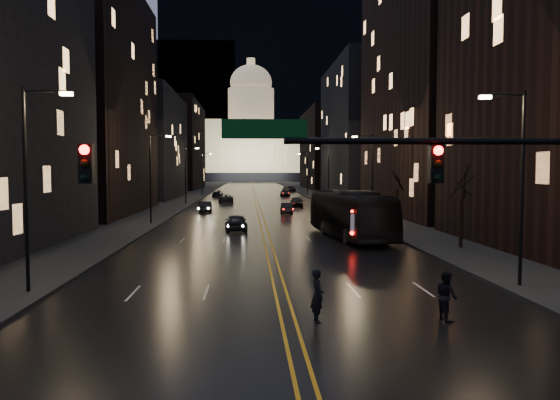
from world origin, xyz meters
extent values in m
plane|color=black|center=(0.00, 0.00, 0.00)|extent=(900.00, 900.00, 0.00)
cube|color=black|center=(0.00, 130.00, 0.01)|extent=(20.00, 320.00, 0.02)
cube|color=black|center=(-14.00, 130.00, 0.08)|extent=(8.00, 320.00, 0.16)
cube|color=black|center=(14.00, 130.00, 0.08)|extent=(8.00, 320.00, 0.16)
cube|color=orange|center=(0.00, 130.00, 0.03)|extent=(0.62, 320.00, 0.01)
cube|color=black|center=(-21.00, 54.00, 14.00)|extent=(12.00, 30.00, 28.00)
cube|color=black|center=(-21.00, 92.00, 10.00)|extent=(12.00, 34.00, 20.00)
cube|color=black|center=(-21.00, 140.00, 12.00)|extent=(12.00, 40.00, 24.00)
cube|color=black|center=(21.00, 50.00, 19.00)|extent=(12.00, 30.00, 38.00)
cube|color=black|center=(21.00, 92.00, 13.00)|extent=(12.00, 34.00, 26.00)
cube|color=black|center=(21.00, 140.00, 11.00)|extent=(12.00, 40.00, 22.00)
cube|color=black|center=(40.00, 380.00, 65.00)|extent=(520.00, 60.00, 130.00)
cube|color=black|center=(0.00, 250.00, 2.00)|extent=(90.00, 50.00, 4.00)
cube|color=#FFE093|center=(0.00, 250.00, 16.00)|extent=(80.00, 36.00, 24.00)
cylinder|color=#D6B78A|center=(0.00, 250.00, 36.00)|extent=(22.00, 22.00, 16.00)
ellipsoid|color=#D6B78A|center=(0.00, 250.00, 47.00)|extent=(20.00, 20.00, 17.00)
cylinder|color=#FFE093|center=(0.00, 250.00, 55.50)|extent=(4.00, 4.00, 6.00)
cylinder|color=black|center=(5.50, 0.00, 6.20)|extent=(12.00, 0.18, 0.18)
cube|color=black|center=(-5.50, 0.00, 5.60)|extent=(0.35, 0.30, 1.00)
cube|color=black|center=(3.50, 0.00, 5.60)|extent=(0.35, 0.30, 1.00)
sphere|color=#FF0705|center=(-5.50, -0.18, 5.95)|extent=(0.24, 0.24, 0.24)
sphere|color=#FF0705|center=(3.50, -0.18, 5.95)|extent=(0.24, 0.24, 0.24)
cube|color=#053F14|center=(-1.00, 0.00, 6.50)|extent=(2.20, 0.06, 0.50)
cylinder|color=black|center=(11.00, 10.00, 4.50)|extent=(0.16, 0.16, 9.00)
cylinder|color=black|center=(10.10, 10.00, 8.80)|extent=(1.80, 0.10, 0.10)
cube|color=beige|center=(9.20, 10.00, 8.70)|extent=(0.50, 0.25, 0.15)
cylinder|color=black|center=(-11.00, 10.00, 4.50)|extent=(0.16, 0.16, 9.00)
cylinder|color=black|center=(-10.10, 10.00, 8.80)|extent=(1.80, 0.10, 0.10)
cube|color=beige|center=(-9.20, 10.00, 8.70)|extent=(0.50, 0.25, 0.15)
cylinder|color=black|center=(11.00, 40.00, 4.50)|extent=(0.16, 0.16, 9.00)
cylinder|color=black|center=(10.10, 40.00, 8.80)|extent=(1.80, 0.10, 0.10)
cube|color=beige|center=(9.20, 40.00, 8.70)|extent=(0.50, 0.25, 0.15)
cylinder|color=black|center=(-11.00, 40.00, 4.50)|extent=(0.16, 0.16, 9.00)
cylinder|color=black|center=(-10.10, 40.00, 8.80)|extent=(1.80, 0.10, 0.10)
cube|color=beige|center=(-9.20, 40.00, 8.70)|extent=(0.50, 0.25, 0.15)
cylinder|color=black|center=(11.00, 70.00, 4.50)|extent=(0.16, 0.16, 9.00)
cylinder|color=black|center=(10.10, 70.00, 8.80)|extent=(1.80, 0.10, 0.10)
cube|color=beige|center=(9.20, 70.00, 8.70)|extent=(0.50, 0.25, 0.15)
cylinder|color=black|center=(-11.00, 70.00, 4.50)|extent=(0.16, 0.16, 9.00)
cylinder|color=black|center=(-10.10, 70.00, 8.80)|extent=(1.80, 0.10, 0.10)
cube|color=beige|center=(-9.20, 70.00, 8.70)|extent=(0.50, 0.25, 0.15)
cylinder|color=black|center=(11.00, 100.00, 4.50)|extent=(0.16, 0.16, 9.00)
cylinder|color=black|center=(10.10, 100.00, 8.80)|extent=(1.80, 0.10, 0.10)
cube|color=beige|center=(9.20, 100.00, 8.70)|extent=(0.50, 0.25, 0.15)
cylinder|color=black|center=(-11.00, 100.00, 4.50)|extent=(0.16, 0.16, 9.00)
cylinder|color=black|center=(-10.10, 100.00, 8.80)|extent=(1.80, 0.10, 0.10)
cube|color=beige|center=(-9.20, 100.00, 8.70)|extent=(0.50, 0.25, 0.15)
cylinder|color=black|center=(13.00, 22.00, 1.75)|extent=(0.24, 0.24, 3.50)
cylinder|color=black|center=(13.00, 38.00, 1.75)|extent=(0.24, 0.24, 3.50)
imported|color=black|center=(6.66, 28.74, 1.89)|extent=(4.86, 13.87, 3.78)
imported|color=black|center=(-2.50, 33.93, 0.78)|extent=(2.22, 4.71, 1.56)
imported|color=black|center=(-6.91, 54.99, 0.73)|extent=(2.06, 4.56, 1.45)
imported|color=black|center=(-5.09, 75.43, 0.72)|extent=(2.60, 5.26, 1.43)
imported|color=black|center=(-7.55, 94.62, 0.69)|extent=(2.01, 4.80, 1.38)
imported|color=black|center=(3.29, 52.29, 0.68)|extent=(1.83, 4.27, 1.37)
imported|color=black|center=(5.38, 62.61, 0.82)|extent=(2.42, 5.01, 1.65)
imported|color=black|center=(6.00, 95.33, 0.72)|extent=(2.37, 5.10, 1.44)
imported|color=black|center=(8.50, 117.42, 0.74)|extent=(3.08, 5.57, 1.48)
imported|color=black|center=(1.02, 5.00, 0.97)|extent=(0.57, 0.77, 1.93)
imported|color=black|center=(5.71, 5.00, 0.90)|extent=(0.64, 0.95, 1.81)
camera|label=1|loc=(-1.42, -14.06, 5.46)|focal=35.00mm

